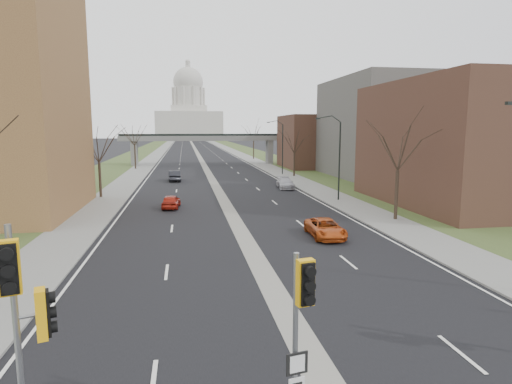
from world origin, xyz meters
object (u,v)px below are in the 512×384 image
object	(u,v)px
signal_pole_median	(301,317)
car_right_mid	(285,183)
car_right_near	(325,228)
car_left_far	(174,176)
signal_pole_left	(24,307)
car_left_near	(171,201)

from	to	relation	value
signal_pole_median	car_right_mid	xyz separation A→B (m)	(9.97, 43.37, -2.58)
car_right_near	car_right_mid	xyz separation A→B (m)	(2.95, 24.40, 0.04)
signal_pole_median	car_left_far	size ratio (longest dim) A/B	1.02
car_left_far	car_right_mid	distance (m)	17.26
signal_pole_left	car_right_near	size ratio (longest dim) A/B	1.18
signal_pole_left	car_right_near	distance (m)	22.42
car_left_far	signal_pole_left	bearing A→B (deg)	83.79
signal_pole_left	car_right_mid	world-z (taller)	signal_pole_left
car_left_far	car_right_mid	world-z (taller)	car_left_far
car_right_near	car_right_mid	world-z (taller)	car_right_mid
signal_pole_left	car_left_near	bearing A→B (deg)	69.12
signal_pole_left	signal_pole_median	bearing A→B (deg)	-26.04
car_left_near	car_right_near	xyz separation A→B (m)	(10.86, -12.96, -0.01)
car_right_near	car_right_mid	distance (m)	24.58
signal_pole_left	car_left_near	size ratio (longest dim) A/B	1.43
signal_pole_median	signal_pole_left	bearing A→B (deg)	159.74
signal_pole_median	car_right_mid	size ratio (longest dim) A/B	1.01
signal_pole_median	car_right_near	distance (m)	20.40
signal_pole_median	car_right_mid	world-z (taller)	signal_pole_median
car_right_mid	signal_pole_left	bearing A→B (deg)	-106.25
car_left_near	car_left_far	distance (m)	21.59
car_left_near	signal_pole_median	bearing A→B (deg)	102.39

